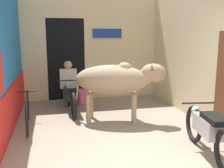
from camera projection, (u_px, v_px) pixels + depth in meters
The scene contains 9 objects.
wall_left_shopfront at pixel (3, 54), 5.18m from camera, with size 0.25×4.71×3.27m.
wall_back_with_doorway at pixel (79, 51), 8.14m from camera, with size 4.08×0.93×3.27m.
wall_right_with_door at pixel (198, 49), 6.07m from camera, with size 0.22×4.71×3.27m.
cow at pixel (117, 79), 5.87m from camera, with size 2.09×1.14×1.36m.
motorcycle_near at pixel (208, 130), 4.20m from camera, with size 0.58×1.88×0.79m.
motorcycle_far at pixel (71, 96), 6.65m from camera, with size 0.58×1.85×0.75m.
bicycle at pixel (27, 111), 5.59m from camera, with size 0.44×1.76×0.70m.
shopkeeper_seated at pixel (69, 82), 7.24m from camera, with size 0.46×0.34×1.24m.
plastic_stool at pixel (81, 97), 7.37m from camera, with size 0.30×0.30×0.44m.
Camera 1 is at (-1.18, -3.21, 1.96)m, focal length 42.00 mm.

